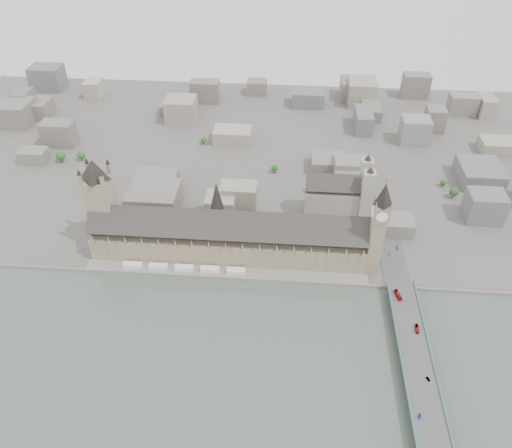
# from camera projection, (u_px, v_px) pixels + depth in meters

# --- Properties ---
(ground) EXTENTS (900.00, 900.00, 0.00)m
(ground) POSITION_uv_depth(u_px,v_px,m) (226.00, 268.00, 481.99)
(ground) COLOR #595651
(ground) RESTS_ON ground
(river_thames) EXTENTS (600.00, 600.00, 0.00)m
(river_thames) POSITION_uv_depth(u_px,v_px,m) (197.00, 428.00, 352.72)
(river_thames) COLOR #434F47
(river_thames) RESTS_ON ground
(embankment_wall) EXTENTS (600.00, 1.50, 3.00)m
(embankment_wall) POSITION_uv_depth(u_px,v_px,m) (224.00, 278.00, 469.31)
(embankment_wall) COLOR slate
(embankment_wall) RESTS_ON ground
(river_terrace) EXTENTS (270.00, 15.00, 2.00)m
(river_terrace) POSITION_uv_depth(u_px,v_px,m) (225.00, 273.00, 475.50)
(river_terrace) COLOR slate
(river_terrace) RESTS_ON ground
(terrace_tents) EXTENTS (118.00, 7.00, 4.00)m
(terrace_tents) POSITION_uv_depth(u_px,v_px,m) (184.00, 268.00, 476.53)
(terrace_tents) COLOR white
(terrace_tents) RESTS_ON river_terrace
(palace_of_westminster) EXTENTS (265.00, 40.73, 55.44)m
(palace_of_westminster) POSITION_uv_depth(u_px,v_px,m) (228.00, 237.00, 483.39)
(palace_of_westminster) COLOR gray
(palace_of_westminster) RESTS_ON ground
(elizabeth_tower) EXTENTS (17.00, 17.00, 107.50)m
(elizabeth_tower) POSITION_uv_depth(u_px,v_px,m) (379.00, 223.00, 443.76)
(elizabeth_tower) COLOR gray
(elizabeth_tower) RESTS_ON ground
(victoria_tower) EXTENTS (30.00, 30.00, 100.00)m
(victoria_tower) POSITION_uv_depth(u_px,v_px,m) (101.00, 200.00, 475.83)
(victoria_tower) COLOR gray
(victoria_tower) RESTS_ON ground
(central_tower) EXTENTS (13.00, 13.00, 48.00)m
(central_tower) POSITION_uv_depth(u_px,v_px,m) (217.00, 204.00, 467.18)
(central_tower) COLOR gray
(central_tower) RESTS_ON ground
(westminster_bridge) EXTENTS (25.00, 325.00, 10.25)m
(westminster_bridge) POSITION_uv_depth(u_px,v_px,m) (413.00, 349.00, 400.18)
(westminster_bridge) COLOR #474749
(westminster_bridge) RESTS_ON ground
(bridge_parapets) EXTENTS (25.00, 235.00, 1.15)m
(bridge_parapets) POSITION_uv_depth(u_px,v_px,m) (424.00, 394.00, 361.79)
(bridge_parapets) COLOR #3B6C52
(bridge_parapets) RESTS_ON westminster_bridge
(westminster_abbey) EXTENTS (68.00, 36.00, 64.00)m
(westminster_abbey) POSITION_uv_depth(u_px,v_px,m) (339.00, 196.00, 534.01)
(westminster_abbey) COLOR gray
(westminster_abbey) RESTS_ON ground
(city_skyline_inland) EXTENTS (720.00, 360.00, 38.00)m
(city_skyline_inland) POSITION_uv_depth(u_px,v_px,m) (249.00, 131.00, 662.20)
(city_skyline_inland) COLOR gray
(city_skyline_inland) RESTS_ON ground
(park_trees) EXTENTS (110.00, 30.00, 15.00)m
(park_trees) POSITION_uv_depth(u_px,v_px,m) (224.00, 224.00, 524.99)
(park_trees) COLOR #1D4E1B
(park_trees) RESTS_ON ground
(red_bus_north) EXTENTS (5.70, 12.66, 3.43)m
(red_bus_north) POSITION_uv_depth(u_px,v_px,m) (398.00, 295.00, 437.86)
(red_bus_north) COLOR #9F1512
(red_bus_north) RESTS_ON westminster_bridge
(red_bus_south) EXTENTS (2.64, 9.60, 2.65)m
(red_bus_south) POSITION_uv_depth(u_px,v_px,m) (417.00, 329.00, 408.58)
(red_bus_south) COLOR #A81D15
(red_bus_south) RESTS_ON westminster_bridge
(car_blue) EXTENTS (3.33, 4.62, 1.46)m
(car_blue) POSITION_uv_depth(u_px,v_px,m) (420.00, 416.00, 347.99)
(car_blue) COLOR #1A41AB
(car_blue) RESTS_ON westminster_bridge
(car_silver) EXTENTS (2.73, 4.14, 1.29)m
(car_silver) POSITION_uv_depth(u_px,v_px,m) (428.00, 379.00, 371.73)
(car_silver) COLOR gray
(car_silver) RESTS_ON westminster_bridge
(car_approach) EXTENTS (2.22, 5.00, 1.42)m
(car_approach) POSITION_uv_depth(u_px,v_px,m) (397.00, 248.00, 488.93)
(car_approach) COLOR gray
(car_approach) RESTS_ON westminster_bridge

